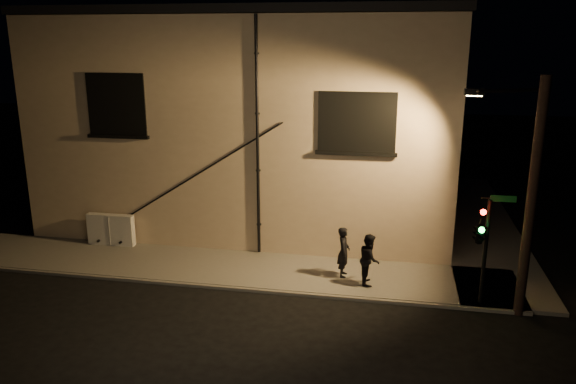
% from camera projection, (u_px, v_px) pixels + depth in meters
% --- Properties ---
extents(ground, '(90.00, 90.00, 0.00)m').
position_uv_depth(ground, '(293.00, 294.00, 17.44)').
color(ground, black).
extents(sidewalk, '(21.00, 16.00, 0.12)m').
position_uv_depth(sidewalk, '(345.00, 246.00, 21.36)').
color(sidewalk, slate).
rests_on(sidewalk, ground).
extents(building, '(16.20, 12.23, 8.80)m').
position_uv_depth(building, '(264.00, 113.00, 25.32)').
color(building, beige).
rests_on(building, ground).
extents(utility_cabinet, '(1.80, 0.30, 1.19)m').
position_uv_depth(utility_cabinet, '(111.00, 230.00, 21.16)').
color(utility_cabinet, silver).
rests_on(utility_cabinet, sidewalk).
extents(pedestrian_a, '(0.41, 0.62, 1.68)m').
position_uv_depth(pedestrian_a, '(344.00, 252.00, 18.29)').
color(pedestrian_a, black).
rests_on(pedestrian_a, sidewalk).
extents(pedestrian_b, '(0.69, 0.85, 1.65)m').
position_uv_depth(pedestrian_b, '(369.00, 259.00, 17.75)').
color(pedestrian_b, black).
rests_on(pedestrian_b, sidewalk).
extents(traffic_signal, '(1.34, 1.95, 3.31)m').
position_uv_depth(traffic_signal, '(480.00, 232.00, 16.02)').
color(traffic_signal, black).
rests_on(traffic_signal, sidewalk).
extents(streetlamp_pole, '(2.02, 1.38, 6.79)m').
position_uv_depth(streetlamp_pole, '(528.00, 192.00, 15.33)').
color(streetlamp_pole, black).
rests_on(streetlamp_pole, ground).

